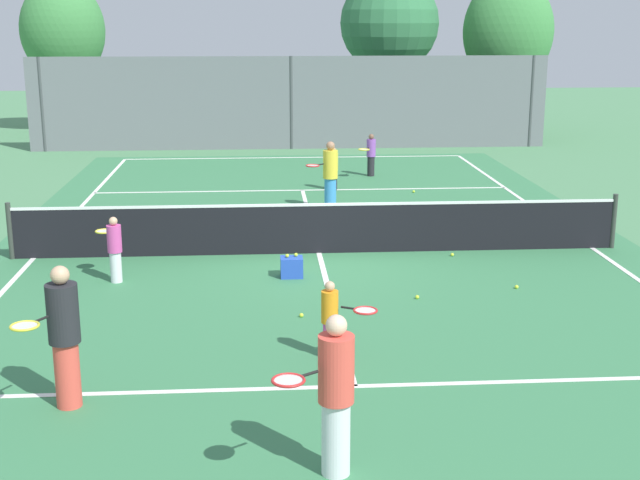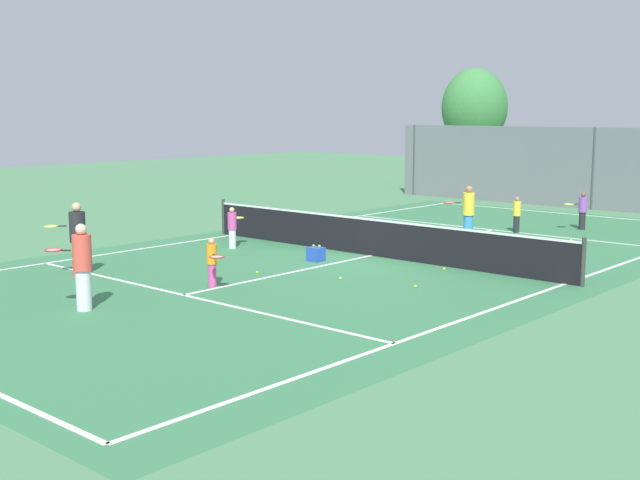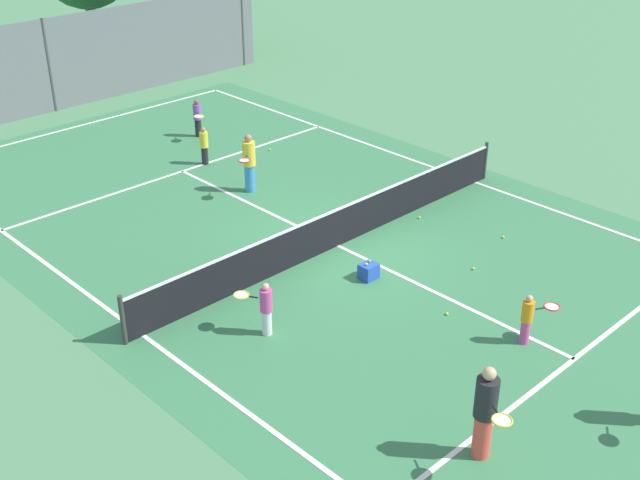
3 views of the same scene
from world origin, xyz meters
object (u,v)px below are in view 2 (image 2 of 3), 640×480
Objects in this scene: player_2 at (582,210)px; tennis_ball_6 at (415,286)px; player_1 at (77,238)px; tennis_ball_3 at (257,272)px; player_0 at (468,212)px; tennis_ball_1 at (340,278)px; tennis_ball_2 at (571,240)px; tennis_ball_5 at (529,276)px; player_6 at (233,227)px; player_3 at (82,266)px; tennis_ball_4 at (444,269)px; ball_crate at (316,254)px; player_5 at (212,261)px; player_4 at (517,214)px.

player_2 is 11.04m from tennis_ball_6.
player_1 is at bearing -147.88° from tennis_ball_6.
player_1 is 26.36× the size of tennis_ball_3.
player_0 reaches higher than tennis_ball_6.
tennis_ball_1 is (-0.67, -11.40, -0.61)m from player_2.
tennis_ball_2 is (2.38, 1.93, -0.82)m from player_0.
tennis_ball_3 is at bearing -142.02° from tennis_ball_5.
tennis_ball_1 and tennis_ball_2 have the same top height.
tennis_ball_1 is (5.10, -1.34, -0.58)m from player_6.
tennis_ball_4 is at bearing 69.77° from player_3.
player_3 is at bearing -88.61° from ball_crate.
player_1 is 26.36× the size of tennis_ball_2.
tennis_ball_2 is at bearing 39.06° from player_0.
player_1 reaches higher than tennis_ball_6.
tennis_ball_4 is at bearing 11.14° from player_6.
tennis_ball_1 is 2.09m from tennis_ball_3.
tennis_ball_2 is at bearing 63.21° from player_1.
tennis_ball_1 is 1.00× the size of tennis_ball_5.
tennis_ball_6 is (3.40, 2.89, -0.54)m from player_5.
tennis_ball_5 is at bearing -59.37° from player_4.
player_5 is at bearing -105.36° from tennis_ball_2.
tennis_ball_3 is at bearing -88.27° from ball_crate.
player_3 reaches higher than tennis_ball_3.
tennis_ball_1 is 4.42m from tennis_ball_5.
player_5 is at bearing -84.03° from ball_crate.
player_2 is at bearing 80.67° from player_5.
ball_crate reaches higher than tennis_ball_6.
player_3 reaches higher than player_2.
player_1 is at bearing -119.00° from ball_crate.
player_0 is at bearing 78.42° from ball_crate.
tennis_ball_2 is 6.30m from tennis_ball_4.
player_5 is (-0.73, -9.38, -0.28)m from player_0.
tennis_ball_6 is (0.65, -2.13, 0.00)m from tennis_ball_4.
tennis_ball_4 is 1.00× the size of tennis_ball_5.
player_3 is at bearing -108.38° from tennis_ball_1.
tennis_ball_3 is (-1.95, -0.77, 0.00)m from tennis_ball_1.
player_3 is (3.02, -1.80, -0.02)m from player_1.
player_2 is 14.04m from player_5.
player_2 is 18.59× the size of tennis_ball_2.
player_6 is at bearing 115.31° from player_3.
player_0 is at bearing 69.52° from player_1.
player_1 is 8.76m from tennis_ball_4.
player_1 is (-3.99, -10.67, 0.05)m from player_0.
tennis_ball_2 is (2.08, -0.52, -0.56)m from player_4.
tennis_ball_1 is at bearing -166.47° from tennis_ball_6.
tennis_ball_5 is at bearing 64.63° from tennis_ball_6.
player_6 is 6.98m from tennis_ball_6.
player_3 is 14.98m from player_4.
player_0 is 0.97× the size of player_3.
player_2 is 11.60m from player_6.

